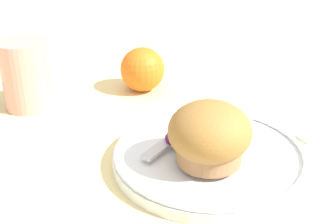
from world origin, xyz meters
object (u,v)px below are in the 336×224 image
object	(u,v)px
orange_fruit	(142,69)
butter_knife	(181,132)
juice_glass	(26,75)
muffin	(210,135)

from	to	relation	value
orange_fruit	butter_knife	bearing A→B (deg)	-103.06
orange_fruit	juice_glass	size ratio (longest dim) A/B	0.69
butter_knife	orange_fruit	xyz separation A→B (m)	(0.04, 0.19, 0.01)
muffin	butter_knife	size ratio (longest dim) A/B	0.65
muffin	orange_fruit	distance (m)	0.26
orange_fruit	juice_glass	bearing A→B (deg)	169.12
muffin	juice_glass	bearing A→B (deg)	113.69
muffin	butter_knife	bearing A→B (deg)	84.96
muffin	orange_fruit	bearing A→B (deg)	79.12
muffin	juice_glass	world-z (taller)	juice_glass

